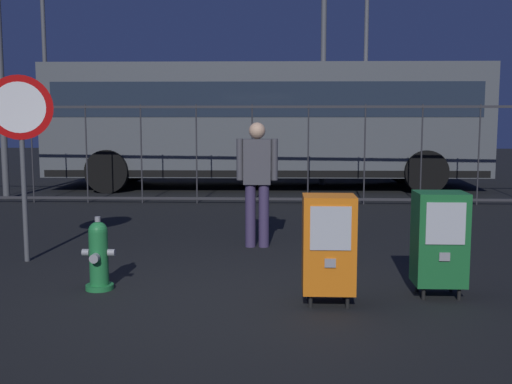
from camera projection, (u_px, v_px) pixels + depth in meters
ground_plane at (219, 301)px, 5.83m from camera, size 60.00×60.00×0.00m
fire_hydrant at (99, 255)px, 6.19m from camera, size 0.33×0.32×0.75m
newspaper_box_primary at (329, 244)px, 5.69m from camera, size 0.48×0.42×1.02m
newspaper_box_secondary at (439, 238)px, 5.94m from camera, size 0.48×0.42×1.02m
stop_sign at (21, 129)px, 7.26m from camera, size 0.71×0.31×2.23m
pedestrian at (257, 177)px, 8.19m from camera, size 0.55×0.22×1.67m
traffic_cone at (336, 242)px, 7.32m from camera, size 0.36×0.36×0.53m
fence_barrier at (252, 154)px, 12.36m from camera, size 18.03×0.04×2.00m
bus_near at (266, 119)px, 15.25m from camera, size 10.54×2.91×3.00m
bus_far at (272, 119)px, 20.06m from camera, size 10.74×3.84×3.00m
street_light_near_left at (44, 54)px, 20.07m from camera, size 0.32×0.32×6.55m
street_light_near_right at (366, 54)px, 20.06m from camera, size 0.32×0.32×6.49m
street_light_far_right at (324, 16)px, 15.55m from camera, size 0.32×0.32×7.45m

